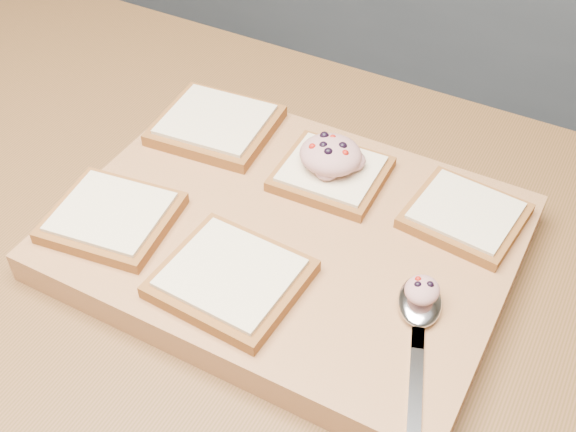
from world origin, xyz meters
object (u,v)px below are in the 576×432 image
bread_far_center (331,173)px  cutting_board (288,237)px  tuna_salad_dollop (331,154)px  spoon (419,314)px

bread_far_center → cutting_board: bearing=-94.6°
bread_far_center → tuna_salad_dollop: size_ratio=1.71×
cutting_board → bread_far_center: bread_far_center is taller
spoon → cutting_board: bearing=163.0°
bread_far_center → spoon: size_ratio=0.58×
bread_far_center → spoon: 0.20m
cutting_board → bread_far_center: size_ratio=3.86×
cutting_board → bread_far_center: 0.09m
spoon → tuna_salad_dollop: bearing=138.9°
bread_far_center → spoon: bread_far_center is taller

